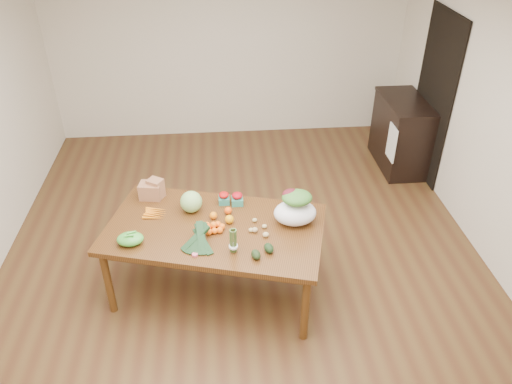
{
  "coord_description": "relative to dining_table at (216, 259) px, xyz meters",
  "views": [
    {
      "loc": [
        -0.22,
        -3.98,
        3.47
      ],
      "look_at": [
        0.13,
        0.0,
        0.84
      ],
      "focal_mm": 35.0,
      "sensor_mm": 36.0,
      "label": 1
    }
  ],
  "objects": [
    {
      "name": "mandarin_cluster",
      "position": [
        -0.01,
        -0.05,
        0.42
      ],
      "size": [
        0.22,
        0.22,
        0.09
      ],
      "primitive_type": null,
      "rotation": [
        0.0,
        0.0,
        -0.27
      ],
      "color": "orange",
      "rests_on": "dining_table"
    },
    {
      "name": "avocado_b",
      "position": [
        0.45,
        -0.38,
        0.41
      ],
      "size": [
        0.1,
        0.13,
        0.07
      ],
      "primitive_type": "ellipsoid",
      "rotation": [
        0.0,
        0.0,
        0.3
      ],
      "color": "black",
      "rests_on": "dining_table"
    },
    {
      "name": "potato_b",
      "position": [
        0.32,
        -0.1,
        0.39
      ],
      "size": [
        0.05,
        0.04,
        0.04
      ],
      "primitive_type": "ellipsoid",
      "color": "tan",
      "rests_on": "dining_table"
    },
    {
      "name": "strawberry_basket_b",
      "position": [
        0.22,
        0.34,
        0.42
      ],
      "size": [
        0.13,
        0.13,
        0.1
      ],
      "primitive_type": null,
      "rotation": [
        0.0,
        0.0,
        -0.27
      ],
      "color": "#AF0B1D",
      "rests_on": "dining_table"
    },
    {
      "name": "orange_a",
      "position": [
        -0.01,
        0.13,
        0.41
      ],
      "size": [
        0.07,
        0.07,
        0.07
      ],
      "primitive_type": "sphere",
      "color": "orange",
      "rests_on": "dining_table"
    },
    {
      "name": "avocado_a",
      "position": [
        0.33,
        -0.45,
        0.41
      ],
      "size": [
        0.1,
        0.12,
        0.07
      ],
      "primitive_type": "ellipsoid",
      "rotation": [
        0.0,
        0.0,
        0.3
      ],
      "color": "black",
      "rests_on": "dining_table"
    },
    {
      "name": "potato_c",
      "position": [
        0.44,
        -0.06,
        0.39
      ],
      "size": [
        0.05,
        0.04,
        0.04
      ],
      "primitive_type": "ellipsoid",
      "color": "tan",
      "rests_on": "dining_table"
    },
    {
      "name": "orange_b",
      "position": [
        0.13,
        0.19,
        0.41
      ],
      "size": [
        0.07,
        0.07,
        0.07
      ],
      "primitive_type": "sphere",
      "color": "#FF620F",
      "rests_on": "dining_table"
    },
    {
      "name": "dining_table",
      "position": [
        0.0,
        0.0,
        0.0
      ],
      "size": [
        2.14,
        1.54,
        0.75
      ],
      "primitive_type": "cube",
      "rotation": [
        0.0,
        0.0,
        -0.27
      ],
      "color": "#553113",
      "rests_on": "floor"
    },
    {
      "name": "potato_e",
      "position": [
        0.44,
        -0.18,
        0.4
      ],
      "size": [
        0.06,
        0.05,
        0.05
      ],
      "primitive_type": "ellipsoid",
      "color": "tan",
      "rests_on": "dining_table"
    },
    {
      "name": "kale_bunch",
      "position": [
        -0.14,
        -0.28,
        0.45
      ],
      "size": [
        0.41,
        0.47,
        0.16
      ],
      "primitive_type": null,
      "rotation": [
        0.0,
        0.0,
        -0.27
      ],
      "color": "black",
      "rests_on": "dining_table"
    },
    {
      "name": "snap_pea_bag",
      "position": [
        -0.72,
        -0.18,
        0.43
      ],
      "size": [
        0.23,
        0.17,
        0.1
      ],
      "primitive_type": "ellipsoid",
      "color": "green",
      "rests_on": "dining_table"
    },
    {
      "name": "cabinet",
      "position": [
        2.5,
        2.2,
        0.1
      ],
      "size": [
        0.52,
        1.02,
        0.94
      ],
      "primitive_type": "cube",
      "color": "black",
      "rests_on": "floor"
    },
    {
      "name": "potato_d",
      "position": [
        0.36,
        0.04,
        0.39
      ],
      "size": [
        0.05,
        0.04,
        0.04
      ],
      "primitive_type": "ellipsoid",
      "color": "tan",
      "rests_on": "dining_table"
    },
    {
      "name": "cabbage",
      "position": [
        -0.21,
        0.27,
        0.48
      ],
      "size": [
        0.2,
        0.2,
        0.2
      ],
      "primitive_type": "sphere",
      "color": "#82B367",
      "rests_on": "dining_table"
    },
    {
      "name": "potato_a",
      "position": [
        0.35,
        -0.11,
        0.4
      ],
      "size": [
        0.06,
        0.05,
        0.05
      ],
      "primitive_type": "ellipsoid",
      "color": "tan",
      "rests_on": "dining_table"
    },
    {
      "name": "room_walls",
      "position": [
        0.28,
        0.4,
        0.97
      ],
      "size": [
        5.02,
        6.02,
        2.7
      ],
      "color": "silver",
      "rests_on": "floor"
    },
    {
      "name": "salad_bag",
      "position": [
        0.72,
        0.0,
        0.52
      ],
      "size": [
        0.45,
        0.38,
        0.3
      ],
      "primitive_type": null,
      "rotation": [
        0.0,
        0.0,
        -0.27
      ],
      "color": "white",
      "rests_on": "dining_table"
    },
    {
      "name": "carrots",
      "position": [
        -0.55,
        0.24,
        0.39
      ],
      "size": [
        0.26,
        0.24,
        0.03
      ],
      "primitive_type": null,
      "rotation": [
        0.0,
        0.0,
        -0.27
      ],
      "color": "orange",
      "rests_on": "dining_table"
    },
    {
      "name": "dish_towel",
      "position": [
        2.24,
        1.8,
        0.18
      ],
      "size": [
        0.02,
        0.28,
        0.45
      ],
      "primitive_type": "cube",
      "color": "white",
      "rests_on": "cabinet"
    },
    {
      "name": "strawberry_basket_a",
      "position": [
        0.1,
        0.37,
        0.42
      ],
      "size": [
        0.13,
        0.13,
        0.09
      ],
      "primitive_type": null,
      "rotation": [
        0.0,
        0.0,
        -0.27
      ],
      "color": "red",
      "rests_on": "dining_table"
    },
    {
      "name": "asparagus_bundle",
      "position": [
        0.15,
        -0.36,
        0.5
      ],
      "size": [
        0.11,
        0.13,
        0.26
      ],
      "primitive_type": null,
      "rotation": [
        0.15,
        0.0,
        -0.27
      ],
      "color": "#4F7335",
      "rests_on": "dining_table"
    },
    {
      "name": "orange_c",
      "position": [
        0.14,
        0.05,
        0.41
      ],
      "size": [
        0.08,
        0.08,
        0.08
      ],
      "primitive_type": "sphere",
      "color": "orange",
      "rests_on": "dining_table"
    },
    {
      "name": "paper_bag",
      "position": [
        -0.6,
        0.52,
        0.47
      ],
      "size": [
        0.33,
        0.29,
        0.2
      ],
      "primitive_type": null,
      "rotation": [
        0.0,
        0.0,
        -0.27
      ],
      "color": "#9A6645",
      "rests_on": "dining_table"
    },
    {
      "name": "floor",
      "position": [
        0.28,
        0.4,
        -0.38
      ],
      "size": [
        6.0,
        6.0,
        0.0
      ],
      "primitive_type": "plane",
      "color": "#53391C",
      "rests_on": "ground"
    },
    {
      "name": "doorway_dark",
      "position": [
        2.76,
        2.0,
        0.68
      ],
      "size": [
        0.02,
        1.0,
        2.1
      ],
      "primitive_type": "cube",
      "color": "black",
      "rests_on": "floor"
    }
  ]
}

